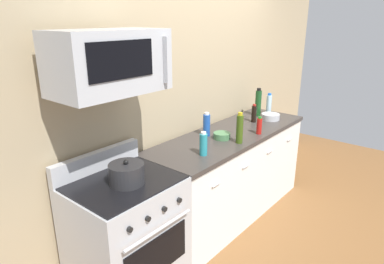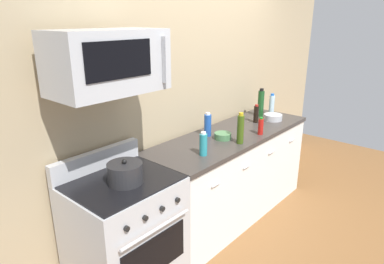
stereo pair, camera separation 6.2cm
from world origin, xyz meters
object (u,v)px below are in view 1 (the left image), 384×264
at_px(bottle_olive_oil, 240,129).
at_px(range_oven, 126,235).
at_px(bottle_soda_blue, 207,125).
at_px(bottle_dish_soap, 203,144).
at_px(bottle_hot_sauce_red, 259,126).
at_px(bottle_soy_sauce_dark, 254,114).
at_px(bowl_green_glaze, 222,135).
at_px(bowl_steel_prep, 270,116).
at_px(stockpot, 127,174).
at_px(bottle_water_clear, 269,104).
at_px(bottle_wine_green, 258,103).
at_px(microwave, 109,62).

bearing_deg(bottle_olive_oil, range_oven, 169.54).
relative_size(bottle_soda_blue, bottle_dish_soap, 1.14).
bearing_deg(bottle_hot_sauce_red, range_oven, 171.36).
bearing_deg(bottle_soy_sauce_dark, bottle_hot_sauce_red, -142.74).
bearing_deg(bottle_dish_soap, bowl_green_glaze, 14.72).
bearing_deg(bottle_soda_blue, bowl_steel_prep, -13.98).
height_order(bottle_soda_blue, stockpot, bottle_soda_blue).
xyz_separation_m(bottle_olive_oil, stockpot, (-1.19, 0.17, -0.06)).
xyz_separation_m(bottle_water_clear, bottle_soda_blue, (-1.09, 0.10, -0.01)).
height_order(range_oven, bottle_wine_green, bottle_wine_green).
bearing_deg(bottle_dish_soap, bottle_hot_sauce_red, -6.46).
relative_size(bottle_wine_green, stockpot, 1.33).
relative_size(bottle_soy_sauce_dark, bottle_dish_soap, 0.98).
relative_size(bottle_soy_sauce_dark, stockpot, 0.82).
bearing_deg(bowl_steel_prep, bottle_olive_oil, -171.41).
bearing_deg(bottle_water_clear, bottle_olive_oil, -166.39).
distance_m(bottle_olive_oil, bowl_steel_prep, 0.89).
xyz_separation_m(bottle_soda_blue, bottle_hot_sauce_red, (0.37, -0.37, -0.03)).
bearing_deg(bottle_olive_oil, microwave, 167.46).
distance_m(bottle_dish_soap, bowl_steel_prep, 1.31).
distance_m(microwave, bottle_olive_oil, 1.40).
xyz_separation_m(bottle_wine_green, bowl_steel_prep, (-0.05, -0.19, -0.12)).
relative_size(bottle_water_clear, bottle_hot_sauce_red, 1.46).
height_order(range_oven, bottle_dish_soap, bottle_dish_soap).
distance_m(bottle_soy_sauce_dark, stockpot, 1.86).
height_order(bottle_soy_sauce_dark, bottle_hot_sauce_red, bottle_soy_sauce_dark).
height_order(range_oven, bottle_olive_oil, bottle_olive_oil).
bearing_deg(bottle_wine_green, bottle_hot_sauce_red, -149.57).
bearing_deg(bowl_green_glaze, bottle_wine_green, 8.32).
height_order(bottle_soy_sauce_dark, bottle_soda_blue, bottle_soda_blue).
bearing_deg(microwave, bottle_hot_sauce_red, -10.27).
relative_size(bottle_soy_sauce_dark, bottle_hot_sauce_red, 1.15).
distance_m(bottle_soy_sauce_dark, bottle_dish_soap, 1.12).
bearing_deg(bottle_wine_green, bottle_soda_blue, 178.17).
bearing_deg(range_oven, bottle_water_clear, 0.92).
distance_m(bottle_wine_green, bowl_green_glaze, 0.95).
height_order(bottle_soy_sauce_dark, bowl_steel_prep, bottle_soy_sauce_dark).
bearing_deg(bottle_soda_blue, bottle_hot_sauce_red, -44.59).
xyz_separation_m(microwave, bottle_soda_blue, (1.16, 0.09, -0.72)).
bearing_deg(stockpot, bottle_soda_blue, 9.28).
xyz_separation_m(range_oven, bottle_wine_green, (2.11, 0.11, 0.61)).
xyz_separation_m(bowl_steel_prep, bowl_green_glaze, (-0.88, 0.06, -0.00)).
height_order(bottle_wine_green, bowl_green_glaze, bottle_wine_green).
height_order(bottle_wine_green, stockpot, bottle_wine_green).
xyz_separation_m(microwave, bottle_hot_sauce_red, (1.53, -0.28, -0.75)).
distance_m(bottle_water_clear, bottle_hot_sauce_red, 0.76).
distance_m(bottle_water_clear, bottle_dish_soap, 1.51).
xyz_separation_m(bottle_olive_oil, bottle_hot_sauce_red, (0.34, -0.01, -0.05)).
bearing_deg(range_oven, stockpot, -90.00).
relative_size(microwave, bowl_steel_prep, 3.66).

